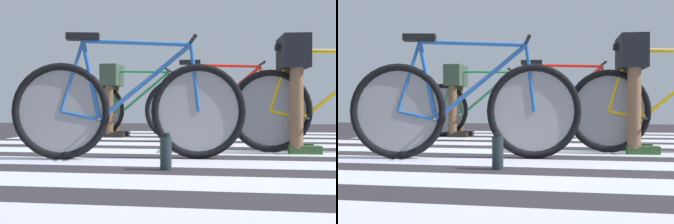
% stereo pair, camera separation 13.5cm
% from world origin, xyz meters
% --- Properties ---
extents(ground, '(18.00, 14.00, 0.02)m').
position_xyz_m(ground, '(0.00, 0.00, 0.01)').
color(ground, '#2B272C').
extents(crosswalk_markings, '(5.37, 6.54, 0.00)m').
position_xyz_m(crosswalk_markings, '(0.08, -0.05, 0.02)').
color(crosswalk_markings, silver).
rests_on(crosswalk_markings, ground).
extents(bicycle_1_of_4, '(1.71, 0.56, 0.93)m').
position_xyz_m(bicycle_1_of_4, '(-0.43, -0.61, 0.41)').
color(bicycle_1_of_4, black).
rests_on(bicycle_1_of_4, ground).
extents(bicycle_2_of_4, '(1.74, 0.52, 0.93)m').
position_xyz_m(bicycle_2_of_4, '(1.15, 0.09, 0.41)').
color(bicycle_2_of_4, black).
rests_on(bicycle_2_of_4, ground).
extents(cyclist_2_of_4, '(0.34, 0.42, 1.00)m').
position_xyz_m(cyclist_2_of_4, '(0.84, 0.07, 0.67)').
color(cyclist_2_of_4, brown).
rests_on(cyclist_2_of_4, ground).
extents(bicycle_3_of_4, '(1.73, 0.52, 0.93)m').
position_xyz_m(bicycle_3_of_4, '(0.19, 1.19, 0.41)').
color(bicycle_3_of_4, black).
rests_on(bicycle_3_of_4, ground).
extents(bicycle_4_of_4, '(1.74, 0.52, 0.93)m').
position_xyz_m(bicycle_4_of_4, '(-0.94, 1.82, 0.41)').
color(bicycle_4_of_4, black).
rests_on(bicycle_4_of_4, ground).
extents(cyclist_4_of_4, '(0.32, 0.41, 0.96)m').
position_xyz_m(cyclist_4_of_4, '(-1.26, 1.82, 0.64)').
color(cyclist_4_of_4, brown).
rests_on(cyclist_4_of_4, ground).
extents(water_bottle, '(0.07, 0.07, 0.23)m').
position_xyz_m(water_bottle, '(-0.09, -1.11, 0.13)').
color(water_bottle, '#202B31').
rests_on(water_bottle, ground).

